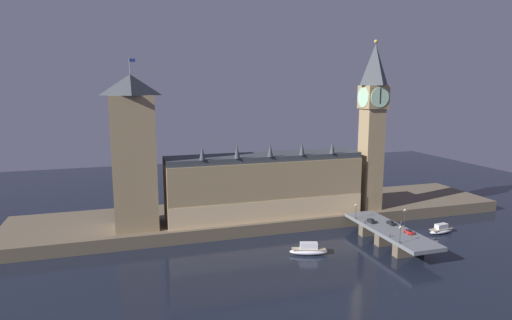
{
  "coord_description": "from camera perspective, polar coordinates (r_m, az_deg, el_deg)",
  "views": [
    {
      "loc": [
        -61.06,
        -139.15,
        59.35
      ],
      "look_at": [
        -11.7,
        20.0,
        31.08
      ],
      "focal_mm": 30.0,
      "sensor_mm": 36.0,
      "label": 1
    }
  ],
  "objects": [
    {
      "name": "ground_plane",
      "position": [
        163.14,
        6.15,
        -11.76
      ],
      "size": [
        400.0,
        400.0,
        0.0
      ],
      "primitive_type": "plane",
      "color": "black"
    },
    {
      "name": "car_northbound_lead",
      "position": [
        177.59,
        15.14,
        -7.83
      ],
      "size": [
        1.89,
        4.15,
        1.5
      ],
      "color": "black",
      "rests_on": "bridge"
    },
    {
      "name": "victoria_tower",
      "position": [
        170.49,
        -15.99,
        0.97
      ],
      "size": [
        16.38,
        16.38,
        65.23
      ],
      "color": "#9E845B",
      "rests_on": "embankment"
    },
    {
      "name": "boat_upstream",
      "position": [
        158.05,
        7.04,
        -11.85
      ],
      "size": [
        14.26,
        7.6,
        4.6
      ],
      "color": "white",
      "rests_on": "ground_plane"
    },
    {
      "name": "parliament_hall",
      "position": [
        181.59,
        1.16,
        -3.41
      ],
      "size": [
        82.96,
        16.72,
        32.13
      ],
      "color": "#9E845B",
      "rests_on": "embankment"
    },
    {
      "name": "bridge",
      "position": [
        173.42,
        17.4,
        -9.28
      ],
      "size": [
        13.32,
        46.0,
        6.39
      ],
      "color": "slate",
      "rests_on": "ground_plane"
    },
    {
      "name": "clock_tower",
      "position": [
        195.97,
        15.24,
        4.98
      ],
      "size": [
        10.49,
        10.6,
        74.56
      ],
      "color": "#9E845B",
      "rests_on": "embankment"
    },
    {
      "name": "car_southbound_trail",
      "position": [
        177.04,
        17.57,
        -8.01
      ],
      "size": [
        1.86,
        4.02,
        1.48
      ],
      "color": "black",
      "rests_on": "bridge"
    },
    {
      "name": "pedestrian_far_rail",
      "position": [
        175.87,
        14.36,
        -7.92
      ],
      "size": [
        0.38,
        0.38,
        1.6
      ],
      "color": "black",
      "rests_on": "bridge"
    },
    {
      "name": "boat_downstream",
      "position": [
        194.17,
        23.45,
        -8.54
      ],
      "size": [
        12.2,
        5.42,
        4.0
      ],
      "color": "white",
      "rests_on": "ground_plane"
    },
    {
      "name": "street_lamp_mid",
      "position": [
        175.07,
        19.21,
        -7.02
      ],
      "size": [
        1.34,
        0.6,
        7.08
      ],
      "color": "#2D3333",
      "rests_on": "bridge"
    },
    {
      "name": "street_lamp_near",
      "position": [
        156.8,
        18.68,
        -9.14
      ],
      "size": [
        1.34,
        0.6,
        6.19
      ],
      "color": "#2D3333",
      "rests_on": "bridge"
    },
    {
      "name": "pedestrian_near_rail",
      "position": [
        162.8,
        17.43,
        -9.51
      ],
      "size": [
        0.38,
        0.38,
        1.58
      ],
      "color": "black",
      "rests_on": "bridge"
    },
    {
      "name": "street_lamp_far",
      "position": [
        180.24,
        13.19,
        -6.44
      ],
      "size": [
        1.34,
        0.6,
        6.18
      ],
      "color": "#2D3333",
      "rests_on": "bridge"
    },
    {
      "name": "pedestrian_mid_walk",
      "position": [
        176.9,
        18.77,
        -8.01
      ],
      "size": [
        0.38,
        0.38,
        1.75
      ],
      "color": "black",
      "rests_on": "bridge"
    },
    {
      "name": "car_southbound_lead",
      "position": [
        168.63,
        19.71,
        -9.01
      ],
      "size": [
        1.84,
        4.06,
        1.49
      ],
      "color": "red",
      "rests_on": "bridge"
    },
    {
      "name": "embankment",
      "position": [
        196.71,
        1.63,
        -7.17
      ],
      "size": [
        220.0,
        42.0,
        5.04
      ],
      "color": "brown",
      "rests_on": "ground_plane"
    }
  ]
}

